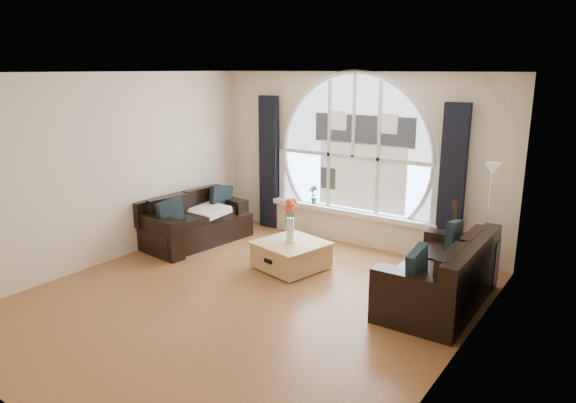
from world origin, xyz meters
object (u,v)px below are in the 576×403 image
(sofa_right, at_px, (439,272))
(vase_flowers, at_px, (290,215))
(guitar, at_px, (454,236))
(floor_lamp, at_px, (487,224))
(sofa_left, at_px, (196,218))
(potted_plant, at_px, (313,194))
(coffee_chest, at_px, (291,254))

(sofa_right, height_order, vase_flowers, vase_flowers)
(vase_flowers, distance_m, guitar, 2.25)
(vase_flowers, bearing_deg, floor_lamp, 23.53)
(sofa_left, bearing_deg, vase_flowers, 4.85)
(vase_flowers, bearing_deg, sofa_left, 178.01)
(sofa_left, height_order, guitar, guitar)
(sofa_right, xyz_separation_m, potted_plant, (-2.65, 1.41, 0.31))
(sofa_left, relative_size, guitar, 1.64)
(sofa_left, relative_size, coffee_chest, 2.00)
(guitar, bearing_deg, sofa_left, 179.49)
(guitar, bearing_deg, potted_plant, 155.92)
(guitar, relative_size, potted_plant, 3.41)
(sofa_right, height_order, potted_plant, potted_plant)
(sofa_right, height_order, coffee_chest, sofa_right)
(sofa_left, bearing_deg, floor_lamp, 19.60)
(coffee_chest, relative_size, floor_lamp, 0.54)
(sofa_left, distance_m, coffee_chest, 1.93)
(vase_flowers, bearing_deg, guitar, 29.76)
(coffee_chest, bearing_deg, guitar, 42.90)
(guitar, bearing_deg, floor_lamp, -25.74)
(vase_flowers, bearing_deg, sofa_right, 1.62)
(sofa_left, distance_m, guitar, 3.98)
(potted_plant, bearing_deg, guitar, -8.35)
(coffee_chest, distance_m, vase_flowers, 0.56)
(coffee_chest, distance_m, guitar, 2.24)
(coffee_chest, bearing_deg, sofa_left, -169.20)
(sofa_right, bearing_deg, guitar, 98.41)
(floor_lamp, relative_size, potted_plant, 5.14)
(sofa_left, relative_size, potted_plant, 5.58)
(sofa_right, relative_size, floor_lamp, 1.16)
(vase_flowers, height_order, potted_plant, vase_flowers)
(coffee_chest, height_order, vase_flowers, vase_flowers)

